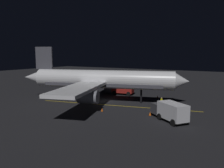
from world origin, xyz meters
The scene contains 9 objects.
ground_plane centered at (0.00, 0.00, -0.10)m, with size 180.00×180.00×0.20m, color black.
apron_guide_stripe centered at (2.04, 4.00, 0.00)m, with size 0.24×29.02×0.01m, color gold.
airliner centered at (0.17, -0.54, 4.10)m, with size 32.76×32.26×10.53m.
baggage_truck centered at (6.21, 14.97, 1.32)m, with size 5.33×6.15×2.59m.
catering_truck centered at (-8.20, -0.70, 1.32)m, with size 3.16×6.77×2.57m.
ground_crew_worker centered at (-0.79, 11.41, 0.89)m, with size 0.40×0.40×1.74m.
traffic_cone_near_left centered at (5.09, 11.66, 0.25)m, with size 0.50×0.50×0.55m.
traffic_cone_near_right centered at (-8.41, 8.01, 0.25)m, with size 0.50×0.50×0.55m.
traffic_cone_under_wing centered at (6.75, 4.19, 0.25)m, with size 0.50×0.50×0.55m.
Camera 1 is at (36.13, 23.62, 9.16)m, focal length 36.29 mm.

